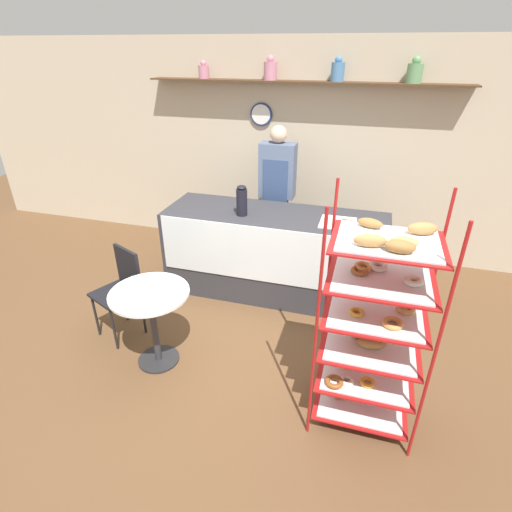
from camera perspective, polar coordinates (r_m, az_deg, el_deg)
ground_plane at (r=3.91m, az=-1.67°, el=-13.38°), size 14.00×14.00×0.00m
back_wall at (r=5.40m, az=6.24°, el=14.79°), size 10.00×0.30×2.70m
display_counter at (r=4.53m, az=2.59°, el=0.32°), size 2.42×0.78×0.97m
pastry_rack at (r=2.91m, az=16.41°, el=-9.54°), size 0.74×0.57×1.80m
person_worker at (r=4.96m, az=3.02°, el=8.99°), size 0.42×0.23×1.78m
cafe_table at (r=3.58m, az=-14.68°, el=-7.53°), size 0.68×0.68×0.75m
cafe_chair at (r=4.05m, az=-18.61°, el=-3.76°), size 0.50×0.50×0.89m
coffee_carafe at (r=4.24m, az=-2.04°, el=7.90°), size 0.12×0.12×0.33m
donut_tray_counter at (r=4.15m, az=12.26°, el=4.68°), size 0.37×0.35×0.05m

